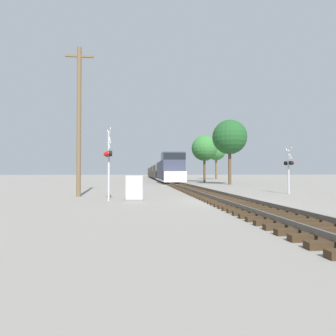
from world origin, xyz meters
TOP-DOWN VIEW (x-y plane):
  - ground_plane at (0.00, 0.00)m, footprint 400.00×400.00m
  - rail_track_bed at (0.00, -0.00)m, footprint 2.60×160.00m
  - freight_train at (0.00, 56.37)m, footprint 3.09×75.49m
  - crossing_signal_near at (-6.39, 0.95)m, footprint 0.56×1.01m
  - crossing_signal_far at (6.31, 4.59)m, footprint 0.32×1.00m
  - relay_cabinet at (-4.96, 0.70)m, footprint 0.99×0.56m
  - utility_pole at (-8.64, 3.92)m, footprint 1.80×0.28m
  - tree_far_right at (7.14, 19.77)m, footprint 4.55×4.55m
  - tree_mid_background at (6.23, 29.80)m, footprint 4.34×4.34m
  - tree_deep_background at (13.51, 47.40)m, footprint 4.40×4.40m

SIDE VIEW (x-z plane):
  - ground_plane at x=0.00m, z-range 0.00..0.00m
  - rail_track_bed at x=0.00m, z-range -0.02..0.29m
  - relay_cabinet at x=-4.96m, z-range -0.01..1.39m
  - freight_train at x=0.00m, z-range -0.40..4.01m
  - crossing_signal_far at x=6.31m, z-range 0.37..3.80m
  - crossing_signal_near at x=-6.39m, z-range 0.43..4.43m
  - utility_pole at x=-8.64m, z-range 0.14..9.97m
  - tree_mid_background at x=6.23m, z-range 1.77..9.70m
  - tree_far_right at x=7.14m, z-range 1.98..10.54m
  - tree_deep_background at x=13.51m, z-range 2.22..11.17m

